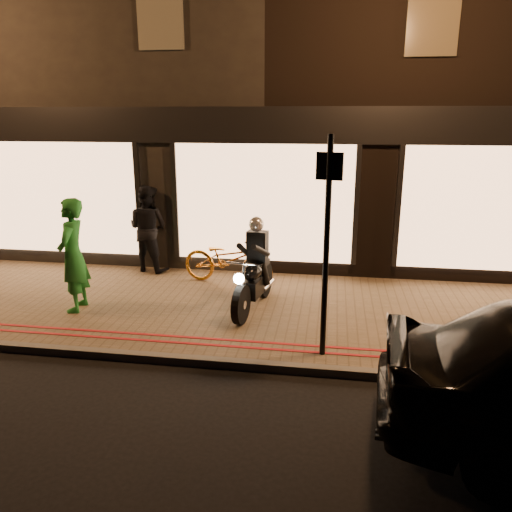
{
  "coord_description": "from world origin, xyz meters",
  "views": [
    {
      "loc": [
        1.4,
        -5.98,
        3.34
      ],
      "look_at": [
        0.18,
        1.83,
        1.1
      ],
      "focal_mm": 35.0,
      "sensor_mm": 36.0,
      "label": 1
    }
  ],
  "objects_px": {
    "motorcycle": "(254,274)",
    "sign_post": "(327,237)",
    "bicycle_gold": "(228,260)",
    "person_green": "(73,255)"
  },
  "relations": [
    {
      "from": "motorcycle",
      "to": "sign_post",
      "type": "xyz_separation_m",
      "value": [
        1.21,
        -1.55,
        1.06
      ]
    },
    {
      "from": "motorcycle",
      "to": "bicycle_gold",
      "type": "height_order",
      "value": "motorcycle"
    },
    {
      "from": "sign_post",
      "to": "person_green",
      "type": "xyz_separation_m",
      "value": [
        -4.2,
        1.03,
        -0.71
      ]
    },
    {
      "from": "motorcycle",
      "to": "person_green",
      "type": "height_order",
      "value": "person_green"
    },
    {
      "from": "sign_post",
      "to": "person_green",
      "type": "distance_m",
      "value": 4.39
    },
    {
      "from": "motorcycle",
      "to": "person_green",
      "type": "xyz_separation_m",
      "value": [
        -2.99,
        -0.52,
        0.35
      ]
    },
    {
      "from": "motorcycle",
      "to": "bicycle_gold",
      "type": "bearing_deg",
      "value": 129.43
    },
    {
      "from": "sign_post",
      "to": "bicycle_gold",
      "type": "distance_m",
      "value": 3.57
    },
    {
      "from": "motorcycle",
      "to": "person_green",
      "type": "distance_m",
      "value": 3.06
    },
    {
      "from": "sign_post",
      "to": "bicycle_gold",
      "type": "relative_size",
      "value": 1.61
    }
  ]
}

